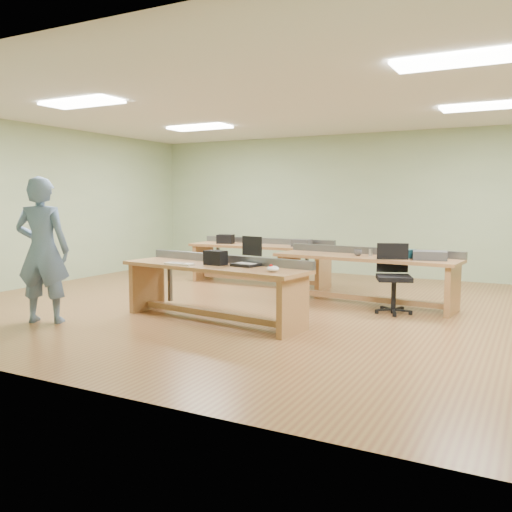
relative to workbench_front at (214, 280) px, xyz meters
The scene contains 22 objects.
floor 1.43m from the workbench_front, 68.72° to the left, with size 10.00×10.00×0.00m, color olive.
ceiling 2.78m from the workbench_front, 68.72° to the left, with size 10.00×10.00×0.00m, color silver.
wall_back 5.34m from the workbench_front, 84.75° to the left, with size 10.00×0.04×3.00m, color #A1B98C.
wall_front 2.96m from the workbench_front, 80.15° to the right, with size 10.00×0.04×3.00m, color #A1B98C.
wall_left 4.78m from the workbench_front, 164.73° to the left, with size 0.04×8.00×3.00m, color #A1B98C.
fluor_panels 2.76m from the workbench_front, 68.72° to the left, with size 6.20×3.50×0.03m.
workbench_front is the anchor object (origin of this frame).
workbench_mid 2.51m from the workbench_front, 54.68° to the left, with size 2.89×1.01×0.86m.
workbench_back 3.27m from the workbench_front, 106.33° to the left, with size 2.79×0.76×0.86m.
person 2.27m from the workbench_front, 149.69° to the right, with size 0.70×0.46×1.91m, color #6483A4.
laptop_base 0.49m from the workbench_front, ahead, with size 0.32×0.26×0.04m, color black.
laptop_screen 0.68m from the workbench_front, 22.22° to the left, with size 0.32×0.02×0.26m, color black.
keyboard 0.51m from the workbench_front, 152.31° to the right, with size 0.41×0.14×0.02m, color beige.
trackball_mouse 1.05m from the workbench_front, 14.60° to the right, with size 0.14×0.17×0.07m, color white.
camera_bag 0.29m from the workbench_front, ahead, with size 0.28×0.18×0.19m, color black.
task_chair 2.57m from the workbench_front, 38.93° to the left, with size 0.68×0.68×0.98m.
parts_bin_teal 2.86m from the workbench_front, 45.80° to the left, with size 0.37×0.27×0.13m, color #12353B.
parts_bin_grey 3.11m from the workbench_front, 38.70° to the left, with size 0.47×0.30×0.13m, color #3C3C3F.
mug 2.43m from the workbench_front, 56.16° to the left, with size 0.12×0.12×0.10m, color #3C3C3F.
drinks_can 2.57m from the workbench_front, 53.19° to the left, with size 0.06×0.06×0.11m, color silver.
storage_box_back 3.50m from the workbench_front, 118.43° to the left, with size 0.31×0.22×0.18m, color black.
tray_back 3.14m from the workbench_front, 91.19° to the left, with size 0.33×0.24×0.13m, color #3C3C3F.
Camera 1 is at (3.31, -7.28, 1.61)m, focal length 38.00 mm.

